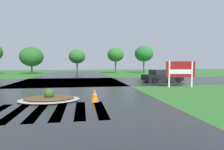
# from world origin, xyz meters

# --- Properties ---
(asphalt_roadway) EXTENTS (11.50, 80.00, 0.01)m
(asphalt_roadway) POSITION_xyz_m (0.00, 10.00, 0.00)
(asphalt_roadway) COLOR #232628
(asphalt_roadway) RESTS_ON ground
(asphalt_cross_road) EXTENTS (90.00, 10.35, 0.01)m
(asphalt_cross_road) POSITION_xyz_m (0.00, 18.76, 0.00)
(asphalt_cross_road) COLOR #232628
(asphalt_cross_road) RESTS_ON ground
(crosswalk_stripes) EXTENTS (4.95, 3.36, 0.01)m
(crosswalk_stripes) POSITION_xyz_m (0.00, 5.75, 0.00)
(crosswalk_stripes) COLOR white
(crosswalk_stripes) RESTS_ON ground
(estate_billboard) EXTENTS (2.52, 0.43, 2.31)m
(estate_billboard) POSITION_xyz_m (9.85, 12.24, 1.47)
(estate_billboard) COLOR white
(estate_billboard) RESTS_ON ground
(median_island) EXTENTS (3.34, 2.39, 0.68)m
(median_island) POSITION_xyz_m (-0.38, 8.14, 0.12)
(median_island) COLOR #9E9B93
(median_island) RESTS_ON ground
(car_white_sedan) EXTENTS (4.57, 2.62, 1.39)m
(car_white_sedan) POSITION_xyz_m (10.26, 16.88, 0.64)
(car_white_sedan) COLOR black
(car_white_sedan) RESTS_ON ground
(traffic_cone) EXTENTS (0.45, 0.45, 0.70)m
(traffic_cone) POSITION_xyz_m (2.10, 7.41, 0.34)
(traffic_cone) COLOR orange
(traffic_cone) RESTS_ON ground
(background_treeline) EXTENTS (42.84, 5.85, 6.02)m
(background_treeline) POSITION_xyz_m (-4.19, 36.27, 3.82)
(background_treeline) COLOR #4C3823
(background_treeline) RESTS_ON ground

